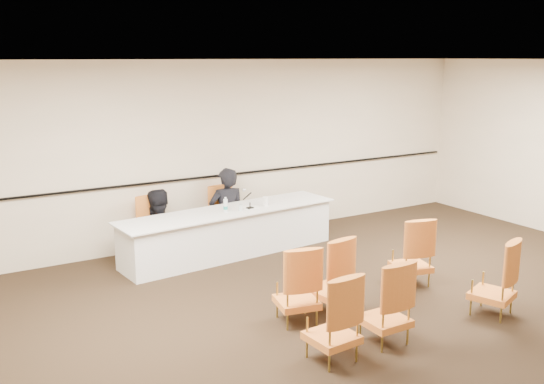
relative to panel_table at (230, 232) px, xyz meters
The scene contains 20 objects.
floor 3.17m from the panel_table, 83.02° to the right, with size 10.00×10.00×0.00m, color black.
ceiling 4.11m from the panel_table, 83.02° to the right, with size 10.00×10.00×0.00m, color white.
wall_back 1.49m from the panel_table, 66.42° to the left, with size 10.00×0.04×3.00m, color beige.
wall_rail 1.18m from the panel_table, 65.42° to the left, with size 9.80×0.04×0.03m, color black.
panel_table is the anchor object (origin of this frame).
panelist_main 0.61m from the panel_table, 67.35° to the left, with size 0.62×0.41×1.70m, color black.
panelist_main_chair 0.62m from the panel_table, 67.35° to the left, with size 0.50×0.50×0.95m, color #C26C22, non-canonical shape.
panelist_second 1.13m from the panel_table, 156.34° to the left, with size 0.78×0.61×1.61m, color black.
panelist_second_chair 1.13m from the panel_table, 156.34° to the left, with size 0.50×0.50×0.95m, color #C26C22, non-canonical shape.
papers 0.50m from the panel_table, ahead, with size 0.30×0.22×0.00m, color white.
microphone 0.61m from the panel_table, 13.87° to the right, with size 0.11×0.22×0.30m, color black, non-canonical shape.
water_bottle 0.49m from the panel_table, 145.44° to the right, with size 0.07×0.07×0.23m, color teal, non-canonical shape.
drinking_glass 0.45m from the panel_table, 43.83° to the right, with size 0.06×0.06×0.10m, color silver.
coffee_cup 0.76m from the panel_table, ahead, with size 0.09×0.09×0.14m, color white.
aud_chair_front_left 2.66m from the panel_table, 100.01° to the right, with size 0.50×0.50×0.95m, color #C26C22, non-canonical shape.
aud_chair_front_mid 2.54m from the panel_table, 88.70° to the right, with size 0.50×0.50×0.95m, color #C26C22, non-canonical shape.
aud_chair_front_right 2.85m from the panel_table, 57.36° to the right, with size 0.50×0.50×0.95m, color #C26C22, non-canonical shape.
aud_chair_back_left 3.63m from the panel_table, 100.39° to the right, with size 0.50×0.50×0.95m, color #C26C22, non-canonical shape.
aud_chair_back_mid 3.54m from the panel_table, 88.84° to the right, with size 0.50×0.50×0.95m, color #C26C22, non-canonical shape.
aud_chair_back_right 4.01m from the panel_table, 65.42° to the right, with size 0.50×0.50×0.95m, color #C26C22, non-canonical shape.
Camera 1 is at (-4.48, -5.01, 3.04)m, focal length 40.00 mm.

